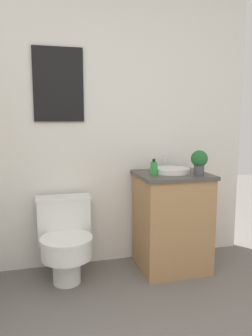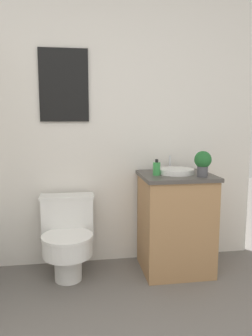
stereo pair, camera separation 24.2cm
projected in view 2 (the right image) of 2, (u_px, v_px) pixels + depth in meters
The scene contains 6 objects.
wall_back at pixel (63, 120), 2.76m from camera, with size 3.42×0.07×2.50m.
toilet at pixel (68, 236), 2.62m from camera, with size 0.44×0.52×0.65m.
vanity at pixel (175, 222), 2.73m from camera, with size 0.58×0.52×0.82m.
sink at pixel (176, 171), 2.69m from camera, with size 0.30×0.34×0.13m.
soap_bottle at pixel (157, 169), 2.61m from camera, with size 0.06×0.06×0.13m.
potted_plant at pixel (203, 162), 2.53m from camera, with size 0.13×0.13×0.20m.
Camera 2 is at (0.10, -0.44, 1.27)m, focal length 35.00 mm.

